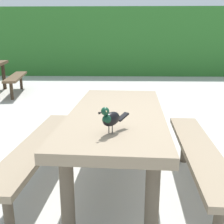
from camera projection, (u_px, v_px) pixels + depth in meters
ground_plane at (147, 195)px, 2.39m from camera, size 60.00×60.00×0.00m
hedge_wall at (127, 42)px, 10.00m from camera, size 28.00×1.52×2.30m
picnic_table_foreground at (117, 132)px, 2.33m from camera, size 1.77×1.84×0.74m
bird_grackle at (110, 118)px, 1.72m from camera, size 0.19×0.24×0.18m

